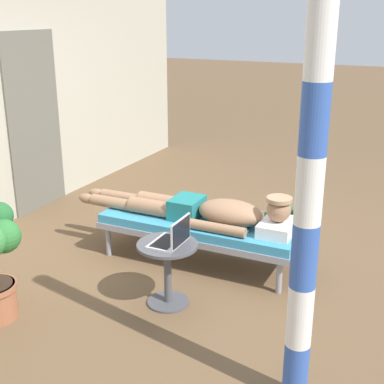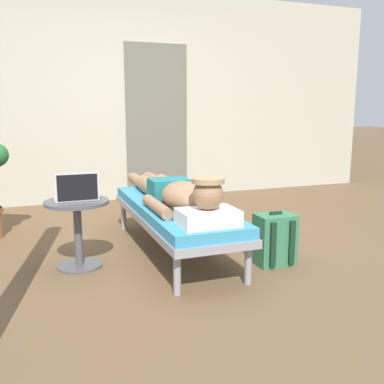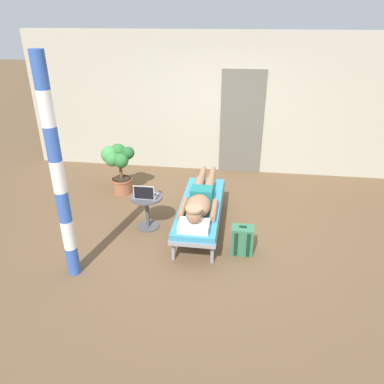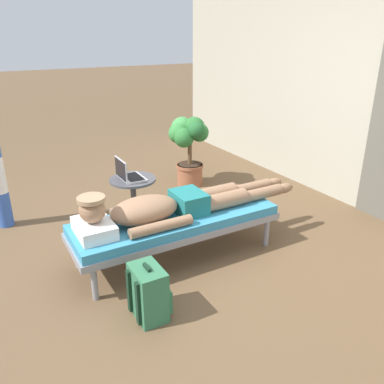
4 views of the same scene
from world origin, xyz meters
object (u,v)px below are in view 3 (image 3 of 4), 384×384
lounge_chair (200,208)px  person_reclining (200,200)px  potted_plant (119,163)px  side_table (147,206)px  porch_post (58,177)px  laptop (145,195)px  backpack (242,240)px

lounge_chair → person_reclining: person_reclining is taller
person_reclining → potted_plant: (-1.58, 1.08, 0.06)m
lounge_chair → side_table: (-0.80, -0.09, 0.01)m
side_table → porch_post: bearing=-118.3°
person_reclining → laptop: size_ratio=7.00×
person_reclining → laptop: 0.81m
backpack → porch_post: 2.50m
backpack → potted_plant: 2.75m
person_reclining → side_table: person_reclining is taller
backpack → person_reclining: bearing=142.6°
person_reclining → side_table: size_ratio=4.15×
laptop → potted_plant: 1.39m
potted_plant → side_table: bearing=-54.6°
backpack → potted_plant: potted_plant is taller
lounge_chair → person_reclining: bearing=-90.0°
lounge_chair → backpack: size_ratio=4.46×
side_table → potted_plant: bearing=125.4°
lounge_chair → porch_post: 2.19m
laptop → porch_post: porch_post is taller
person_reclining → porch_post: size_ratio=0.81×
laptop → backpack: (1.44, -0.42, -0.39)m
lounge_chair → laptop: bearing=-170.2°
person_reclining → porch_post: bearing=-139.7°
side_table → laptop: laptop is taller
backpack → potted_plant: bearing=144.8°
side_table → porch_post: porch_post is taller
side_table → lounge_chair: bearing=6.2°
side_table → laptop: (0.00, -0.05, 0.23)m
potted_plant → porch_post: porch_post is taller
side_table → person_reclining: bearing=1.5°
lounge_chair → potted_plant: size_ratio=2.11×
lounge_chair → person_reclining: size_ratio=0.87×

